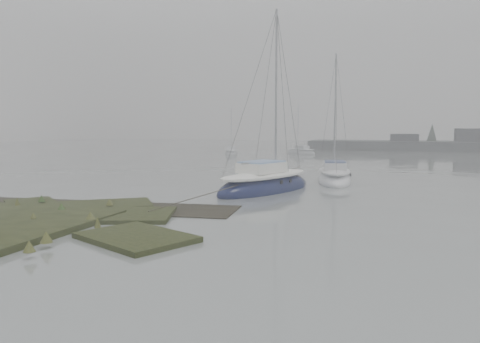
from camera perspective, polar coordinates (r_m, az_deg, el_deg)
name	(u,v)px	position (r m, az deg, el deg)	size (l,w,h in m)	color
ground	(300,165)	(44.10, 7.28, 0.82)	(160.00, 160.00, 0.00)	slate
sailboat_main	(265,185)	(25.89, 3.09, -1.66)	(5.10, 8.06, 10.82)	#0D1237
sailboat_white	(334,178)	(30.57, 11.44, -0.78)	(3.00, 6.55, 8.90)	white
sailboat_far_a	(231,153)	(60.65, -1.07, 2.31)	(3.04, 4.95, 6.63)	#A4ABAE
sailboat_far_c	(301,152)	(62.05, 7.46, 2.35)	(4.98, 4.34, 7.06)	#A3A8AC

